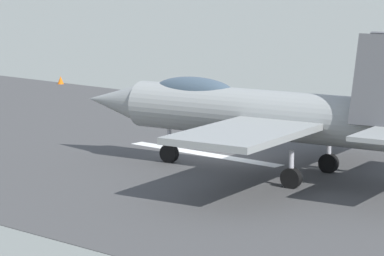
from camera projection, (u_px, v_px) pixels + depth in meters
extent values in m
plane|color=gray|center=(221.00, 157.00, 41.91)|extent=(400.00, 400.00, 0.00)
cube|color=#454545|center=(221.00, 157.00, 41.91)|extent=(240.00, 26.00, 0.02)
cube|color=white|center=(204.00, 154.00, 42.52)|extent=(8.00, 0.70, 0.00)
cylinder|color=gray|center=(269.00, 115.00, 38.01)|extent=(11.93, 3.67, 1.87)
cone|color=gray|center=(115.00, 101.00, 41.83)|extent=(2.93, 1.99, 1.59)
ellipsoid|color=#3F5160|center=(194.00, 91.00, 39.65)|extent=(3.73, 1.64, 1.10)
cube|color=gray|center=(243.00, 134.00, 34.41)|extent=(4.22, 6.00, 0.24)
cube|color=gray|center=(333.00, 108.00, 40.59)|extent=(4.22, 6.00, 0.24)
cylinder|color=silver|center=(169.00, 146.00, 40.67)|extent=(0.18, 0.18, 1.40)
cylinder|color=black|center=(169.00, 153.00, 40.72)|extent=(0.80, 0.41, 0.76)
cylinder|color=silver|center=(291.00, 169.00, 35.99)|extent=(0.18, 0.18, 1.40)
cylinder|color=black|center=(291.00, 178.00, 36.05)|extent=(0.80, 0.41, 0.76)
cylinder|color=silver|center=(329.00, 155.00, 38.66)|extent=(0.18, 0.18, 1.40)
cylinder|color=black|center=(329.00, 163.00, 38.71)|extent=(0.80, 0.41, 0.76)
cone|color=orange|center=(357.00, 114.00, 51.86)|extent=(0.44, 0.44, 0.55)
cone|color=orange|center=(61.00, 80.00, 66.83)|extent=(0.44, 0.44, 0.55)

